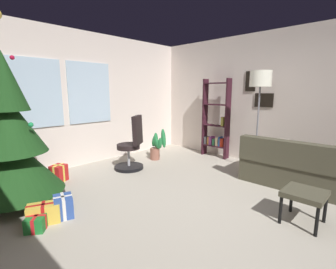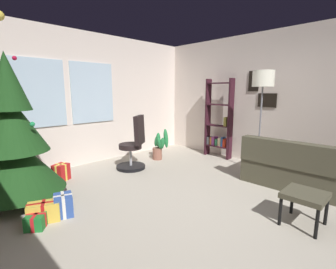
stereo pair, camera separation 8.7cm
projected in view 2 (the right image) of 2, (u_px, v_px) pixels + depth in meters
name	position (u px, v px, depth m)	size (l,w,h in m)	color
ground_plane	(211.00, 220.00, 2.93)	(5.10, 6.18, 0.10)	#ACA394
wall_back_with_windows	(85.00, 99.00, 4.87)	(5.10, 0.12, 2.65)	silver
wall_right_with_frames	(295.00, 100.00, 4.48)	(0.12, 6.18, 2.65)	silver
couch	(321.00, 173.00, 3.67)	(1.50, 1.96, 0.77)	#474333
footstool	(305.00, 197.00, 2.68)	(0.44, 0.42, 0.39)	#474333
holiday_tree	(14.00, 143.00, 3.16)	(1.19, 1.19, 2.45)	#4C331E
gift_box_red	(61.00, 172.00, 4.08)	(0.29, 0.29, 0.29)	red
gift_box_green	(37.00, 221.00, 2.68)	(0.29, 0.30, 0.17)	#1E722D
gift_box_gold	(44.00, 212.00, 2.80)	(0.39, 0.31, 0.23)	gold
gift_box_blue	(63.00, 205.00, 2.94)	(0.28, 0.31, 0.26)	#2D4C99
office_chair	(133.00, 149.00, 4.64)	(0.58, 0.59, 1.05)	black
bookshelf	(219.00, 124.00, 5.44)	(0.18, 0.64, 1.77)	#33131D
floor_lamp	(263.00, 86.00, 4.25)	(0.37, 0.37, 1.85)	slate
potted_plant	(159.00, 146.00, 5.31)	(0.36, 0.45, 0.68)	#8A5645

